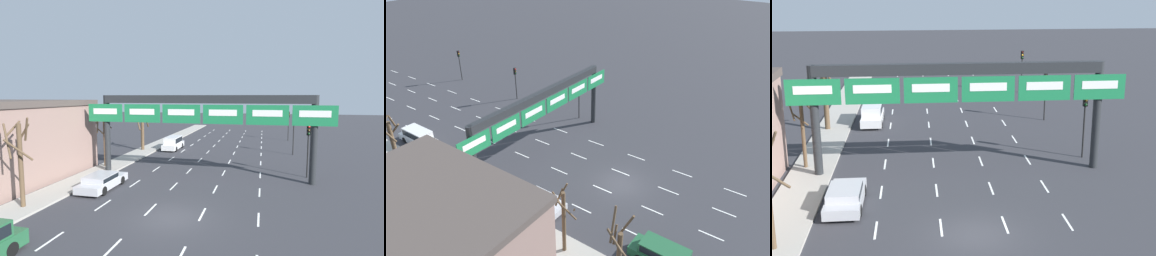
{
  "view_description": "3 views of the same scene",
  "coord_description": "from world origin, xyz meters",
  "views": [
    {
      "loc": [
        5.06,
        -16.01,
        7.06
      ],
      "look_at": [
        -1.01,
        9.54,
        4.28
      ],
      "focal_mm": 28.0,
      "sensor_mm": 36.0,
      "label": 1
    },
    {
      "loc": [
        -25.22,
        -13.2,
        21.08
      ],
      "look_at": [
        1.67,
        6.1,
        3.29
      ],
      "focal_mm": 35.0,
      "sensor_mm": 36.0,
      "label": 2
    },
    {
      "loc": [
        -2.83,
        -23.86,
        12.23
      ],
      "look_at": [
        -0.03,
        5.61,
        3.95
      ],
      "focal_mm": 50.0,
      "sensor_mm": 36.0,
      "label": 3
    }
  ],
  "objects": [
    {
      "name": "traffic_light_far_end",
      "position": [
        9.07,
        33.77,
        3.32
      ],
      "size": [
        0.3,
        0.35,
        4.64
      ],
      "color": "black",
      "rests_on": "ground_plane"
    },
    {
      "name": "car_silver",
      "position": [
        -6.78,
        4.07,
        0.65
      ],
      "size": [
        1.96,
        4.75,
        1.19
      ],
      "color": "#B7B7BC",
      "rests_on": "ground_plane"
    },
    {
      "name": "suv_white",
      "position": [
        -6.51,
        21.82,
        0.97
      ],
      "size": [
        1.8,
        4.86,
        1.74
      ],
      "color": "silver",
      "rests_on": "ground_plane"
    },
    {
      "name": "suv_green",
      "position": [
        -6.42,
        -7.1,
        0.91
      ],
      "size": [
        1.8,
        4.8,
        1.63
      ],
      "color": "#235B38",
      "rests_on": "ground_plane"
    },
    {
      "name": "tree_bare_second",
      "position": [
        -10.19,
        10.5,
        2.93
      ],
      "size": [
        1.64,
        1.55,
        5.38
      ],
      "color": "brown",
      "rests_on": "sidewalk_left"
    },
    {
      "name": "building_near",
      "position": [
        -17.87,
        4.89,
        3.37
      ],
      "size": [
        13.1,
        13.09,
        6.72
      ],
      "color": "gray",
      "rests_on": "ground_plane"
    },
    {
      "name": "lane_dashes",
      "position": [
        -0.0,
        13.5,
        0.0
      ],
      "size": [
        10.02,
        67.0,
        0.01
      ],
      "color": "white",
      "rests_on": "ground_plane"
    },
    {
      "name": "traffic_light_near_gantry",
      "position": [
        8.71,
        21.61,
        3.21
      ],
      "size": [
        0.3,
        0.35,
        4.49
      ],
      "color": "black",
      "rests_on": "ground_plane"
    },
    {
      "name": "sidewalk_left",
      "position": [
        -9.65,
        0.0,
        0.07
      ],
      "size": [
        2.8,
        110.0,
        0.15
      ],
      "color": "#A8A399",
      "rests_on": "ground_plane"
    },
    {
      "name": "traffic_light_mid_block",
      "position": [
        8.92,
        11.14,
        3.3
      ],
      "size": [
        0.3,
        0.35,
        4.63
      ],
      "color": "black",
      "rests_on": "ground_plane"
    },
    {
      "name": "sign_gantry",
      "position": [
        -0.0,
        9.06,
        5.63
      ],
      "size": [
        21.35,
        0.7,
        7.17
      ],
      "color": "#232628",
      "rests_on": "ground_plane"
    },
    {
      "name": "tree_bare_closest",
      "position": [
        -9.71,
        -5.25,
        2.96
      ],
      "size": [
        1.49,
        1.5,
        5.94
      ],
      "color": "brown",
      "rests_on": "sidewalk_left"
    },
    {
      "name": "ground_plane",
      "position": [
        0.0,
        0.0,
        0.0
      ],
      "size": [
        220.0,
        220.0,
        0.0
      ],
      "primitive_type": "plane",
      "color": "#333338"
    },
    {
      "name": "tree_bare_third",
      "position": [
        -10.1,
        20.0,
        2.84
      ],
      "size": [
        1.71,
        1.69,
        5.48
      ],
      "color": "brown",
      "rests_on": "sidewalk_left"
    },
    {
      "name": "tree_bare_furthest",
      "position": [
        -9.54,
        -0.75,
        3.22
      ],
      "size": [
        2.09,
        1.77,
        5.63
      ],
      "color": "brown",
      "rests_on": "sidewalk_left"
    }
  ]
}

